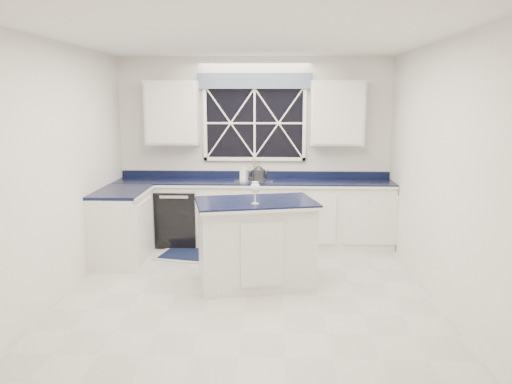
{
  "coord_description": "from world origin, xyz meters",
  "views": [
    {
      "loc": [
        0.29,
        -5.11,
        2.11
      ],
      "look_at": [
        0.09,
        0.4,
        1.07
      ],
      "focal_mm": 35.0,
      "sensor_mm": 36.0,
      "label": 1
    }
  ],
  "objects_px": {
    "soap_bottle": "(244,172)",
    "island": "(256,243)",
    "faucet": "(254,168)",
    "dishwasher": "(179,216)",
    "wine_glass": "(255,189)",
    "kettle": "(259,173)"
  },
  "relations": [
    {
      "from": "soap_bottle",
      "to": "island",
      "type": "bearing_deg",
      "value": -82.21
    },
    {
      "from": "faucet",
      "to": "dishwasher",
      "type": "bearing_deg",
      "value": -169.98
    },
    {
      "from": "dishwasher",
      "to": "wine_glass",
      "type": "distance_m",
      "value": 2.25
    },
    {
      "from": "faucet",
      "to": "wine_glass",
      "type": "xyz_separation_m",
      "value": [
        0.09,
        -1.96,
        0.05
      ]
    },
    {
      "from": "kettle",
      "to": "soap_bottle",
      "type": "height_order",
      "value": "kettle"
    },
    {
      "from": "island",
      "to": "kettle",
      "type": "xyz_separation_m",
      "value": [
        -0.02,
        1.65,
        0.55
      ]
    },
    {
      "from": "dishwasher",
      "to": "kettle",
      "type": "bearing_deg",
      "value": 2.59
    },
    {
      "from": "dishwasher",
      "to": "faucet",
      "type": "bearing_deg",
      "value": 10.02
    },
    {
      "from": "faucet",
      "to": "wine_glass",
      "type": "bearing_deg",
      "value": -87.5
    },
    {
      "from": "dishwasher",
      "to": "wine_glass",
      "type": "xyz_separation_m",
      "value": [
        1.19,
        -1.77,
        0.74
      ]
    },
    {
      "from": "kettle",
      "to": "soap_bottle",
      "type": "relative_size",
      "value": 1.38
    },
    {
      "from": "wine_glass",
      "to": "kettle",
      "type": "bearing_deg",
      "value": 90.65
    },
    {
      "from": "dishwasher",
      "to": "wine_glass",
      "type": "height_order",
      "value": "wine_glass"
    },
    {
      "from": "island",
      "to": "wine_glass",
      "type": "distance_m",
      "value": 0.68
    },
    {
      "from": "faucet",
      "to": "soap_bottle",
      "type": "height_order",
      "value": "faucet"
    },
    {
      "from": "kettle",
      "to": "wine_glass",
      "type": "xyz_separation_m",
      "value": [
        0.02,
        -1.82,
        0.11
      ]
    },
    {
      "from": "faucet",
      "to": "kettle",
      "type": "height_order",
      "value": "faucet"
    },
    {
      "from": "wine_glass",
      "to": "island",
      "type": "bearing_deg",
      "value": 89.73
    },
    {
      "from": "faucet",
      "to": "soap_bottle",
      "type": "xyz_separation_m",
      "value": [
        -0.15,
        -0.07,
        -0.05
      ]
    },
    {
      "from": "dishwasher",
      "to": "kettle",
      "type": "distance_m",
      "value": 1.33
    },
    {
      "from": "dishwasher",
      "to": "island",
      "type": "height_order",
      "value": "island"
    },
    {
      "from": "island",
      "to": "soap_bottle",
      "type": "bearing_deg",
      "value": 85.07
    }
  ]
}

